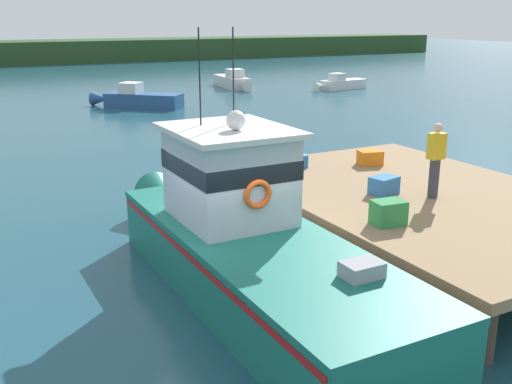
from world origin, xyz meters
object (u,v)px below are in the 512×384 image
at_px(crate_stack_mid_dock, 388,213).
at_px(crate_single_far, 384,185).
at_px(moored_boat_mid_harbor, 233,81).
at_px(moored_boat_far_left, 340,84).
at_px(crate_single_by_cleat, 370,158).
at_px(main_fishing_boat, 245,239).
at_px(moored_boat_off_the_point, 137,99).
at_px(bait_bucket, 302,161).
at_px(deckhand_by_the_boat, 436,159).

bearing_deg(crate_stack_mid_dock, crate_single_far, 52.37).
bearing_deg(moored_boat_mid_harbor, crate_stack_mid_dock, -111.00).
bearing_deg(moored_boat_far_left, crate_single_by_cleat, -124.36).
height_order(main_fishing_boat, moored_boat_off_the_point, main_fishing_boat).
height_order(bait_bucket, moored_boat_far_left, bait_bucket).
bearing_deg(crate_single_by_cleat, main_fishing_boat, -151.05).
relative_size(main_fishing_boat, deckhand_by_the_boat, 6.01).
bearing_deg(crate_stack_mid_dock, moored_boat_far_left, 55.62).
bearing_deg(crate_single_far, main_fishing_boat, -171.40).
distance_m(bait_bucket, deckhand_by_the_boat, 3.82).
relative_size(crate_stack_mid_dock, moored_boat_off_the_point, 0.13).
distance_m(main_fishing_boat, moored_boat_far_left, 33.04).
bearing_deg(moored_boat_off_the_point, main_fishing_boat, -102.65).
xyz_separation_m(deckhand_by_the_boat, moored_boat_far_left, (16.27, 25.82, -1.67)).
relative_size(crate_single_by_cleat, crate_single_far, 1.00).
bearing_deg(bait_bucket, crate_single_by_cleat, -17.95).
xyz_separation_m(crate_single_far, moored_boat_far_left, (17.04, 25.10, -1.01)).
distance_m(moored_boat_mid_harbor, moored_boat_off_the_point, 10.97).
bearing_deg(crate_single_by_cleat, moored_boat_far_left, 55.64).
bearing_deg(bait_bucket, moored_boat_off_the_point, 84.63).
xyz_separation_m(deckhand_by_the_boat, moored_boat_off_the_point, (0.86, 24.08, -1.58)).
distance_m(crate_stack_mid_dock, bait_bucket, 4.61).
height_order(crate_stack_mid_dock, moored_boat_far_left, crate_stack_mid_dock).
bearing_deg(crate_single_far, moored_boat_mid_harbor, 70.07).
distance_m(bait_bucket, moored_boat_far_left, 28.20).
bearing_deg(moored_boat_off_the_point, moored_boat_mid_harbor, 34.12).
bearing_deg(main_fishing_boat, crate_stack_mid_dock, -22.95).
xyz_separation_m(main_fishing_boat, crate_single_far, (3.75, 0.57, 0.39)).
relative_size(main_fishing_boat, crate_single_far, 16.34).
bearing_deg(crate_stack_mid_dock, bait_bucket, 78.16).
relative_size(moored_boat_far_left, moored_boat_off_the_point, 0.96).
bearing_deg(crate_single_far, moored_boat_off_the_point, 86.03).
height_order(crate_stack_mid_dock, deckhand_by_the_boat, deckhand_by_the_boat).
bearing_deg(bait_bucket, moored_boat_mid_harbor, 67.54).
height_order(moored_boat_mid_harbor, moored_boat_off_the_point, moored_boat_off_the_point).
xyz_separation_m(main_fishing_boat, bait_bucket, (3.44, 3.45, 0.36)).
bearing_deg(moored_boat_mid_harbor, deckhand_by_the_boat, -108.20).
xyz_separation_m(crate_single_far, bait_bucket, (-0.31, 2.89, -0.03)).
bearing_deg(crate_stack_mid_dock, main_fishing_boat, 157.05).
xyz_separation_m(bait_bucket, deckhand_by_the_boat, (1.07, -3.60, 0.69)).
bearing_deg(main_fishing_boat, deckhand_by_the_boat, -1.83).
relative_size(crate_single_far, moored_boat_off_the_point, 0.13).
xyz_separation_m(crate_single_far, moored_boat_off_the_point, (1.62, 23.37, -0.92)).
relative_size(moored_boat_mid_harbor, moored_boat_off_the_point, 1.16).
relative_size(main_fishing_boat, crate_stack_mid_dock, 16.34).
distance_m(crate_stack_mid_dock, crate_single_by_cleat, 4.78).
xyz_separation_m(crate_stack_mid_dock, crate_single_far, (1.25, 1.63, -0.04)).
xyz_separation_m(moored_boat_mid_harbor, moored_boat_far_left, (6.34, -4.41, -0.08)).
bearing_deg(moored_boat_far_left, crate_single_far, -124.16).
relative_size(deckhand_by_the_boat, moored_boat_mid_harbor, 0.30).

